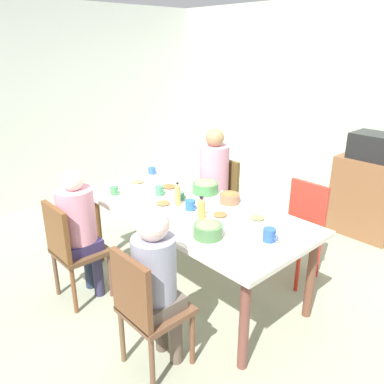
{
  "coord_description": "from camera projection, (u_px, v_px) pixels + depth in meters",
  "views": [
    {
      "loc": [
        2.24,
        -2.05,
        2.08
      ],
      "look_at": [
        0.0,
        0.0,
        0.92
      ],
      "focal_mm": 36.23,
      "sensor_mm": 36.0,
      "label": 1
    }
  ],
  "objects": [
    {
      "name": "cup_2",
      "position": [
        269.0,
        235.0,
        2.74
      ],
      "size": [
        0.13,
        0.09,
        0.1
      ],
      "color": "#2D57A2",
      "rests_on": "dining_table"
    },
    {
      "name": "cup_5",
      "position": [
        160.0,
        191.0,
        3.58
      ],
      "size": [
        0.11,
        0.08,
        0.09
      ],
      "color": "#498668",
      "rests_on": "dining_table"
    },
    {
      "name": "cup_0",
      "position": [
        181.0,
        196.0,
        3.48
      ],
      "size": [
        0.11,
        0.07,
        0.07
      ],
      "color": "#4F8867",
      "rests_on": "dining_table"
    },
    {
      "name": "person_3",
      "position": [
        213.0,
        175.0,
        4.17
      ],
      "size": [
        0.31,
        0.31,
        1.26
      ],
      "color": "#2A3D52",
      "rests_on": "ground_plane"
    },
    {
      "name": "chair_0",
      "position": [
        146.0,
        306.0,
        2.48
      ],
      "size": [
        0.4,
        0.4,
        0.9
      ],
      "color": "brown",
      "rests_on": "ground_plane"
    },
    {
      "name": "person_2",
      "position": [
        79.0,
        223.0,
        3.19
      ],
      "size": [
        0.31,
        0.31,
        1.16
      ],
      "color": "#253046",
      "rests_on": "ground_plane"
    },
    {
      "name": "chair_2",
      "position": [
        71.0,
        247.0,
        3.2
      ],
      "size": [
        0.4,
        0.4,
        0.9
      ],
      "color": "brown",
      "rests_on": "ground_plane"
    },
    {
      "name": "chair_3",
      "position": [
        219.0,
        194.0,
        4.31
      ],
      "size": [
        0.4,
        0.4,
        0.9
      ],
      "color": "brown",
      "rests_on": "ground_plane"
    },
    {
      "name": "plate_0",
      "position": [
        137.0,
        183.0,
        3.88
      ],
      "size": [
        0.24,
        0.24,
        0.04
      ],
      "color": "silver",
      "rests_on": "dining_table"
    },
    {
      "name": "plate_4",
      "position": [
        220.0,
        216.0,
        3.13
      ],
      "size": [
        0.21,
        0.21,
        0.04
      ],
      "color": "white",
      "rests_on": "dining_table"
    },
    {
      "name": "person_0",
      "position": [
        156.0,
        275.0,
        2.47
      ],
      "size": [
        0.3,
        0.3,
        1.17
      ],
      "color": "brown",
      "rests_on": "ground_plane"
    },
    {
      "name": "ground_plane",
      "position": [
        192.0,
        284.0,
        3.58
      ],
      "size": [
        6.64,
        6.64,
        0.0
      ],
      "primitive_type": "plane",
      "color": "#989E85"
    },
    {
      "name": "side_cabinet",
      "position": [
        366.0,
        197.0,
        4.4
      ],
      "size": [
        0.7,
        0.44,
        0.9
      ],
      "primitive_type": "cube",
      "color": "brown",
      "rests_on": "ground_plane"
    },
    {
      "name": "bowl_2",
      "position": [
        205.0,
        187.0,
        3.63
      ],
      "size": [
        0.24,
        0.24,
        0.12
      ],
      "color": "#44844A",
      "rests_on": "dining_table"
    },
    {
      "name": "plate_3",
      "position": [
        169.0,
        188.0,
        3.74
      ],
      "size": [
        0.25,
        0.25,
        0.04
      ],
      "color": "silver",
      "rests_on": "dining_table"
    },
    {
      "name": "cup_4",
      "position": [
        114.0,
        191.0,
        3.59
      ],
      "size": [
        0.11,
        0.08,
        0.08
      ],
      "color": "#478956",
      "rests_on": "dining_table"
    },
    {
      "name": "plate_2",
      "position": [
        163.0,
        204.0,
        3.35
      ],
      "size": [
        0.22,
        0.22,
        0.04
      ],
      "color": "white",
      "rests_on": "dining_table"
    },
    {
      "name": "bowl_0",
      "position": [
        208.0,
        230.0,
        2.79
      ],
      "size": [
        0.21,
        0.21,
        0.12
      ],
      "color": "#4A7A47",
      "rests_on": "dining_table"
    },
    {
      "name": "wall_left",
      "position": [
        46.0,
        108.0,
        5.06
      ],
      "size": [
        0.12,
        5.08,
        2.6
      ],
      "primitive_type": "cube",
      "color": "silver",
      "rests_on": "ground_plane"
    },
    {
      "name": "chair_1",
      "position": [
        300.0,
        225.0,
        3.59
      ],
      "size": [
        0.4,
        0.4,
        0.9
      ],
      "color": "#B7361D",
      "rests_on": "ground_plane"
    },
    {
      "name": "bottle_1",
      "position": [
        178.0,
        195.0,
        3.33
      ],
      "size": [
        0.05,
        0.05,
        0.21
      ],
      "color": "tan",
      "rests_on": "dining_table"
    },
    {
      "name": "microwave",
      "position": [
        375.0,
        146.0,
        4.19
      ],
      "size": [
        0.48,
        0.36,
        0.28
      ],
      "primitive_type": "cube",
      "color": "black",
      "rests_on": "side_cabinet"
    },
    {
      "name": "cup_3",
      "position": [
        190.0,
        205.0,
        3.26
      ],
      "size": [
        0.12,
        0.09,
        0.08
      ],
      "color": "#2961A2",
      "rests_on": "dining_table"
    },
    {
      "name": "plate_1",
      "position": [
        257.0,
        219.0,
        3.07
      ],
      "size": [
        0.2,
        0.2,
        0.04
      ],
      "color": "silver",
      "rests_on": "dining_table"
    },
    {
      "name": "wall_back",
      "position": [
        343.0,
        113.0,
        4.67
      ],
      "size": [
        5.77,
        0.12,
        2.6
      ],
      "primitive_type": "cube",
      "color": "silver",
      "rests_on": "ground_plane"
    },
    {
      "name": "bowl_1",
      "position": [
        230.0,
        197.0,
        3.4
      ],
      "size": [
        0.18,
        0.18,
        0.1
      ],
      "color": "#916549",
      "rests_on": "dining_table"
    },
    {
      "name": "bottle_0",
      "position": [
        201.0,
        208.0,
        3.09
      ],
      "size": [
        0.07,
        0.07,
        0.18
      ],
      "color": "gold",
      "rests_on": "dining_table"
    },
    {
      "name": "dining_table",
      "position": [
        192.0,
        216.0,
        3.33
      ],
      "size": [
        2.1,
        1.0,
        0.77
      ],
      "color": "silver",
      "rests_on": "ground_plane"
    },
    {
      "name": "cup_1",
      "position": [
        152.0,
        171.0,
        4.17
      ],
      "size": [
        0.11,
        0.08,
        0.07
      ],
      "color": "#326096",
      "rests_on": "dining_table"
    }
  ]
}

